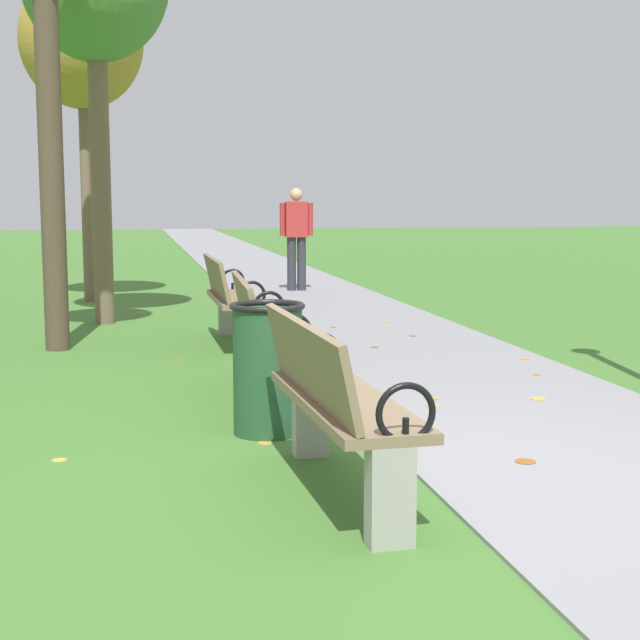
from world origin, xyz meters
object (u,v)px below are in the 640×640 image
at_px(tree_3, 82,42).
at_px(park_bench_1, 335,401).
at_px(park_bench_2, 265,332).
at_px(pedestrian_walking, 296,233).
at_px(trash_bin, 268,368).
at_px(park_bench_3, 230,298).

bearing_deg(tree_3, park_bench_1, -80.51).
distance_m(park_bench_1, park_bench_2, 2.48).
distance_m(tree_3, pedestrian_walking, 4.27).
distance_m(tree_3, trash_bin, 8.84).
xyz_separation_m(park_bench_2, pedestrian_walking, (1.61, 7.79, 0.44)).
height_order(pedestrian_walking, trash_bin, pedestrian_walking).
xyz_separation_m(park_bench_1, park_bench_2, (-0.00, 2.48, 0.00)).
distance_m(park_bench_1, pedestrian_walking, 10.40).
height_order(park_bench_3, pedestrian_walking, pedestrian_walking).
height_order(park_bench_2, tree_3, tree_3).
distance_m(park_bench_1, trash_bin, 1.33).
distance_m(park_bench_3, pedestrian_walking, 5.55).
relative_size(tree_3, trash_bin, 5.50).
distance_m(park_bench_3, trash_bin, 3.65).
height_order(park_bench_1, pedestrian_walking, pedestrian_walking).
relative_size(park_bench_1, trash_bin, 1.93).
bearing_deg(trash_bin, park_bench_2, 82.72).
bearing_deg(park_bench_3, pedestrian_walking, 73.05).
bearing_deg(pedestrian_walking, trash_bin, -101.14).
distance_m(park_bench_2, tree_3, 7.80).
xyz_separation_m(park_bench_2, tree_3, (-1.58, 6.95, 3.16)).
bearing_deg(pedestrian_walking, park_bench_1, -98.93).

